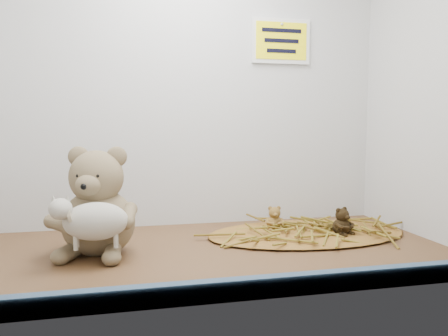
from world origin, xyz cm
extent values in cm
cube|color=#442A17|center=(0.00, 0.00, 0.00)|extent=(120.00, 60.00, 0.40)
cube|color=silver|center=(0.00, 30.00, 45.00)|extent=(120.00, 0.40, 90.00)
cube|color=silver|center=(60.00, 0.00, 45.00)|extent=(0.40, 60.00, 90.00)
cube|color=#354F65|center=(0.00, -28.80, 1.80)|extent=(119.28, 2.20, 3.60)
ellipsoid|color=brown|center=(31.03, 9.81, 0.53)|extent=(54.97, 31.92, 1.06)
cube|color=#FFEF0D|center=(30.00, 29.40, 55.00)|extent=(16.00, 1.20, 11.00)
camera|label=1|loc=(-16.54, -98.47, 29.46)|focal=35.00mm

